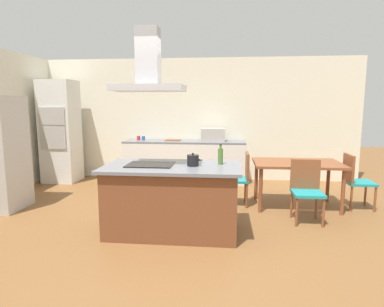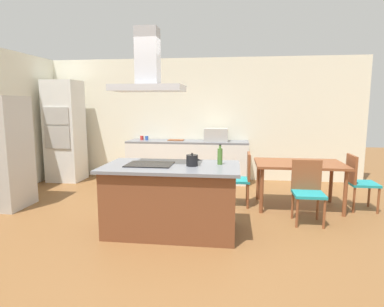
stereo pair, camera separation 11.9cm
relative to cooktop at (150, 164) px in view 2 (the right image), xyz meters
The scene contains 17 objects.
ground 1.78m from the cooktop, 79.10° to the left, with size 16.00×16.00×0.00m, color brown.
wall_back 3.29m from the cooktop, 84.92° to the left, with size 7.20×0.10×2.70m, color silver.
kitchen_island 0.54m from the cooktop, ahead, with size 1.77×0.99×0.90m.
cooktop is the anchor object (origin of this frame).
tea_kettle 0.57m from the cooktop, ahead, with size 0.20×0.15×0.17m.
olive_oil_bottle 0.93m from the cooktop, ahead, with size 0.07×0.07×0.27m.
back_counter 2.92m from the cooktop, 88.22° to the left, with size 2.63×0.62×0.90m.
countertop_microwave 2.97m from the cooktop, 76.10° to the left, with size 0.50×0.38×0.28m, color #B2AFAA.
coffee_mug_red 3.11m from the cooktop, 107.91° to the left, with size 0.08×0.08×0.09m, color red.
coffee_mug_blue 3.05m from the cooktop, 105.97° to the left, with size 0.08×0.08×0.09m, color #2D56B2.
cutting_board 2.94m from the cooktop, 93.38° to the left, with size 0.34×0.24×0.02m, color brown.
wall_oven_stack 3.72m from the cooktop, 134.62° to the left, with size 0.70×0.66×2.20m.
dining_table 2.52m from the cooktop, 30.78° to the left, with size 1.40×0.90×0.75m.
chair_facing_island 2.28m from the cooktop, 16.01° to the left, with size 0.42×0.42×0.89m.
chair_at_left_end 1.83m from the cooktop, 45.99° to the left, with size 0.42×0.42×0.89m.
chair_at_right_end 3.35m from the cooktop, 22.69° to the left, with size 0.42×0.42×0.89m.
range_hood 1.20m from the cooktop, ahead, with size 0.90×0.55×0.78m.
Camera 2 is at (0.80, -4.10, 1.68)m, focal length 30.47 mm.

